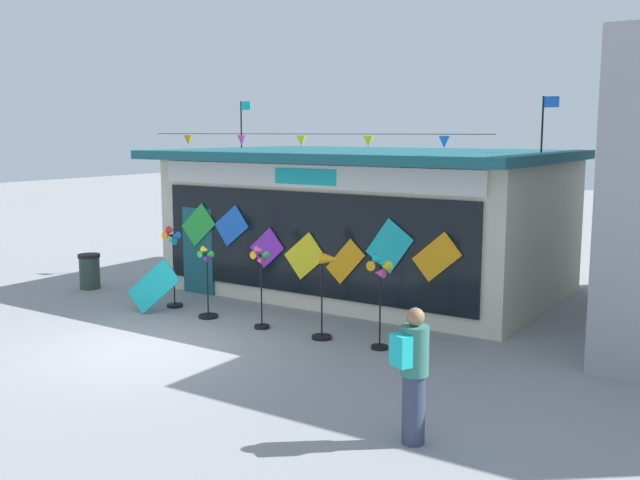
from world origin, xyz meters
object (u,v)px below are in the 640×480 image
at_px(wind_spinner_far_left, 172,255).
at_px(wind_spinner_center_left, 260,276).
at_px(wind_spinner_center_right, 328,284).
at_px(wind_spinner_left, 207,283).
at_px(kite_shop_building, 370,219).
at_px(person_mid_plaza, 413,373).
at_px(display_kite_on_ground, 154,286).
at_px(trash_bin, 90,271).
at_px(wind_spinner_right, 379,283).

distance_m(wind_spinner_far_left, wind_spinner_center_left, 2.65).
height_order(wind_spinner_center_left, wind_spinner_center_right, wind_spinner_center_left).
bearing_deg(wind_spinner_left, kite_shop_building, 72.90).
distance_m(person_mid_plaza, display_kite_on_ground, 7.80).
xyz_separation_m(wind_spinner_far_left, person_mid_plaza, (7.35, -3.40, -0.25)).
height_order(kite_shop_building, wind_spinner_center_right, kite_shop_building).
bearing_deg(wind_spinner_far_left, display_kite_on_ground, -83.77).
height_order(wind_spinner_far_left, trash_bin, wind_spinner_far_left).
bearing_deg(display_kite_on_ground, wind_spinner_right, 4.12).
bearing_deg(kite_shop_building, wind_spinner_left, -107.10).
distance_m(wind_spinner_center_right, trash_bin, 7.18).
xyz_separation_m(wind_spinner_far_left, wind_spinner_center_right, (4.10, -0.26, -0.11)).
relative_size(kite_shop_building, person_mid_plaza, 5.27).
bearing_deg(wind_spinner_far_left, wind_spinner_center_left, -6.97).
relative_size(wind_spinner_center_right, person_mid_plaza, 0.95).
relative_size(kite_shop_building, wind_spinner_right, 5.28).
distance_m(wind_spinner_center_right, wind_spinner_right, 1.07).
height_order(kite_shop_building, display_kite_on_ground, kite_shop_building).
distance_m(wind_spinner_far_left, wind_spinner_left, 1.33).
bearing_deg(wind_spinner_center_left, wind_spinner_center_right, 2.41).
relative_size(wind_spinner_far_left, wind_spinner_center_left, 1.09).
bearing_deg(trash_bin, wind_spinner_center_right, -4.08).
distance_m(kite_shop_building, wind_spinner_right, 5.03).
xyz_separation_m(person_mid_plaza, display_kite_on_ground, (-7.28, 2.78, -0.31)).
xyz_separation_m(wind_spinner_center_right, display_kite_on_ground, (-4.04, -0.36, -0.45)).
distance_m(wind_spinner_far_left, wind_spinner_right, 5.17).
relative_size(wind_spinner_left, person_mid_plaza, 0.88).
bearing_deg(kite_shop_building, wind_spinner_center_right, -70.03).
relative_size(kite_shop_building, wind_spinner_center_left, 5.52).
relative_size(wind_spinner_right, trash_bin, 2.01).
bearing_deg(wind_spinner_center_left, trash_bin, 174.24).
bearing_deg(wind_spinner_left, display_kite_on_ground, -163.82).
bearing_deg(display_kite_on_ground, trash_bin, 164.29).
height_order(wind_spinner_left, trash_bin, wind_spinner_left).
xyz_separation_m(wind_spinner_right, trash_bin, (-8.19, 0.50, -0.75)).
xyz_separation_m(person_mid_plaza, trash_bin, (-10.38, 3.65, -0.46)).
height_order(wind_spinner_left, wind_spinner_center_left, wind_spinner_center_left).
height_order(wind_spinner_right, display_kite_on_ground, wind_spinner_right).
bearing_deg(display_kite_on_ground, wind_spinner_left, 16.18).
bearing_deg(trash_bin, person_mid_plaza, -19.37).
distance_m(trash_bin, display_kite_on_ground, 3.22).
bearing_deg(person_mid_plaza, wind_spinner_center_right, -17.54).
xyz_separation_m(wind_spinner_far_left, display_kite_on_ground, (0.07, -0.62, -0.56)).
relative_size(wind_spinner_center_right, wind_spinner_right, 0.95).
bearing_deg(wind_spinner_center_left, wind_spinner_right, 1.49).
height_order(wind_spinner_far_left, display_kite_on_ground, wind_spinner_far_left).
relative_size(wind_spinner_far_left, wind_spinner_right, 1.05).
xyz_separation_m(kite_shop_building, wind_spinner_far_left, (-2.55, -4.02, -0.54)).
distance_m(wind_spinner_left, trash_bin, 4.30).
bearing_deg(trash_bin, kite_shop_building, 34.00).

